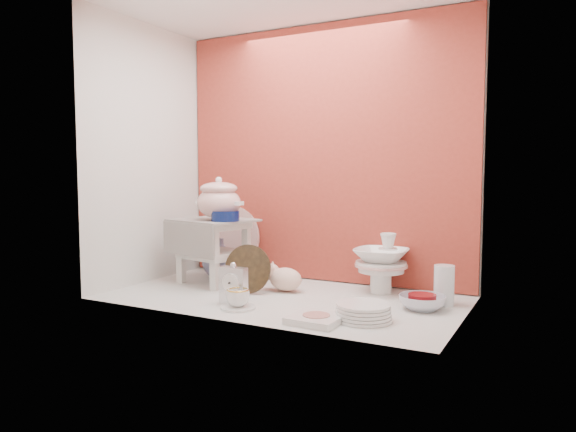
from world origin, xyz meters
name	(u,v)px	position (x,y,z in m)	size (l,w,h in m)	color
ground	(283,297)	(0.00, 0.00, 0.00)	(1.80, 1.80, 0.00)	silver
niche_shell	(299,118)	(0.00, 0.18, 0.93)	(1.86, 1.03, 1.53)	#A53629
step_stool	(214,251)	(-0.52, 0.12, 0.19)	(0.43, 0.37, 0.37)	silver
soup_tureen	(219,198)	(-0.46, 0.09, 0.50)	(0.29, 0.29, 0.25)	white
cobalt_bowl	(225,216)	(-0.39, 0.05, 0.40)	(0.16, 0.16, 0.06)	#091546
floral_platter	(230,240)	(-0.62, 0.44, 0.21)	(0.43, 0.10, 0.43)	silver
blue_white_vase	(221,258)	(-0.59, 0.30, 0.12)	(0.23, 0.23, 0.24)	white
lacquer_tray	(248,269)	(-0.21, 0.00, 0.13)	(0.26, 0.07, 0.26)	black
mantel_clock	(233,284)	(-0.14, -0.24, 0.10)	(0.14, 0.05, 0.20)	silver
plush_pig	(286,279)	(-0.05, 0.12, 0.07)	(0.24, 0.16, 0.14)	beige
teacup_saucer	(238,308)	(-0.08, -0.30, 0.01)	(0.17, 0.17, 0.01)	white
gold_rim_teacup	(238,297)	(-0.08, -0.30, 0.05)	(0.11, 0.11, 0.09)	white
lattice_dish	(316,319)	(0.35, -0.34, 0.02)	(0.21, 0.21, 0.03)	white
dinner_plate_stack	(363,312)	(0.51, -0.21, 0.04)	(0.25, 0.25, 0.07)	white
crystal_bowl	(422,302)	(0.70, 0.09, 0.03)	(0.22, 0.22, 0.07)	silver
clear_glass_vase	(444,285)	(0.77, 0.22, 0.10)	(0.10, 0.10, 0.19)	silver
porcelain_tower	(381,263)	(0.41, 0.34, 0.16)	(0.28, 0.28, 0.32)	white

